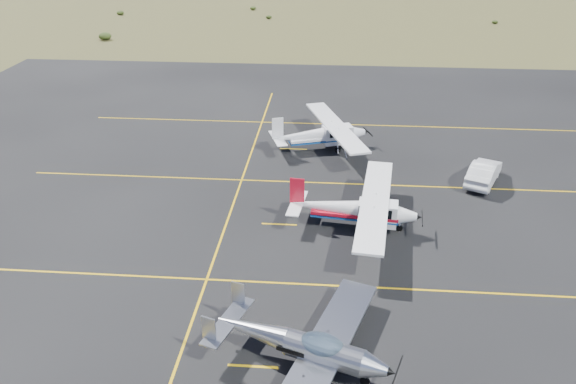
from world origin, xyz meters
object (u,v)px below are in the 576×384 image
(aircraft_cessna, at_px, (355,208))
(sedan, at_px, (484,172))
(aircraft_plain, at_px, (321,134))
(aircraft_low_wing, at_px, (304,346))

(aircraft_cessna, relative_size, sedan, 2.44)
(aircraft_cessna, distance_m, aircraft_plain, 11.33)
(aircraft_low_wing, height_order, aircraft_plain, aircraft_plain)
(sedan, bearing_deg, aircraft_cessna, 61.72)
(aircraft_cessna, xyz_separation_m, sedan, (8.46, 6.33, -0.47))
(aircraft_low_wing, distance_m, sedan, 20.26)
(aircraft_low_wing, height_order, aircraft_cessna, aircraft_cessna)
(aircraft_plain, bearing_deg, sedan, -42.85)
(aircraft_low_wing, relative_size, aircraft_plain, 0.94)
(aircraft_cessna, distance_m, sedan, 10.58)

